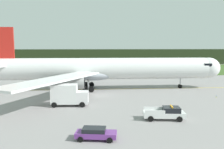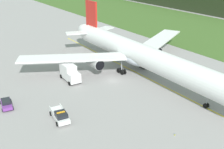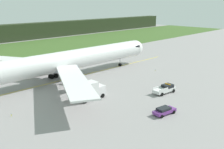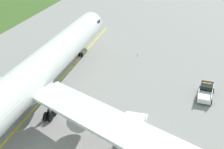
{
  "view_description": "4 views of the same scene",
  "coord_description": "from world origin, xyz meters",
  "px_view_note": "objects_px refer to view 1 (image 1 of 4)",
  "views": [
    {
      "loc": [
        -1.7,
        -47.51,
        9.99
      ],
      "look_at": [
        3.51,
        8.77,
        3.27
      ],
      "focal_mm": 37.88,
      "sensor_mm": 36.0,
      "label": 1
    },
    {
      "loc": [
        47.82,
        -33.34,
        25.61
      ],
      "look_at": [
        4.88,
        -3.63,
        3.94
      ],
      "focal_mm": 45.92,
      "sensor_mm": 36.0,
      "label": 2
    },
    {
      "loc": [
        -37.82,
        -45.58,
        19.11
      ],
      "look_at": [
        2.36,
        -6.59,
        3.42
      ],
      "focal_mm": 41.28,
      "sensor_mm": 36.0,
      "label": 3
    },
    {
      "loc": [
        -34.87,
        -12.0,
        23.35
      ],
      "look_at": [
        5.58,
        -2.82,
        3.64
      ],
      "focal_mm": 49.48,
      "sensor_mm": 36.0,
      "label": 4
    }
  ],
  "objects_px": {
    "catering_truck": "(68,95)",
    "ops_pickup_truck": "(166,113)",
    "airliner": "(100,69)",
    "staff_car": "(96,133)"
  },
  "relations": [
    {
      "from": "ops_pickup_truck",
      "to": "staff_car",
      "type": "relative_size",
      "value": 1.26
    },
    {
      "from": "catering_truck",
      "to": "staff_car",
      "type": "relative_size",
      "value": 1.35
    },
    {
      "from": "airliner",
      "to": "catering_truck",
      "type": "xyz_separation_m",
      "value": [
        -5.9,
        -15.04,
        -2.86
      ]
    },
    {
      "from": "catering_truck",
      "to": "staff_car",
      "type": "xyz_separation_m",
      "value": [
        4.24,
        -15.08,
        -1.19
      ]
    },
    {
      "from": "airliner",
      "to": "ops_pickup_truck",
      "type": "relative_size",
      "value": 9.96
    },
    {
      "from": "airliner",
      "to": "staff_car",
      "type": "height_order",
      "value": "airliner"
    },
    {
      "from": "ops_pickup_truck",
      "to": "staff_car",
      "type": "height_order",
      "value": "ops_pickup_truck"
    },
    {
      "from": "catering_truck",
      "to": "ops_pickup_truck",
      "type": "bearing_deg",
      "value": -32.69
    },
    {
      "from": "airliner",
      "to": "catering_truck",
      "type": "relative_size",
      "value": 9.25
    },
    {
      "from": "staff_car",
      "to": "catering_truck",
      "type": "bearing_deg",
      "value": 105.71
    }
  ]
}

